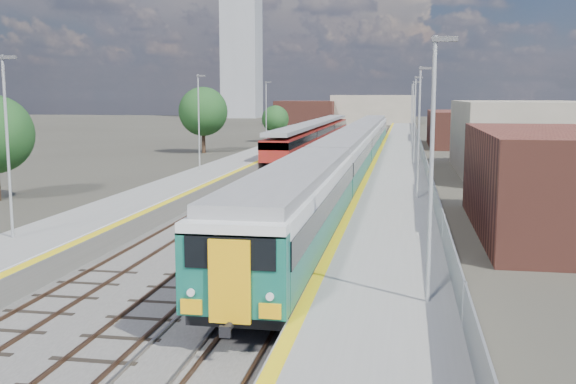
# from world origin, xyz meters

# --- Properties ---
(ground) EXTENTS (320.00, 320.00, 0.00)m
(ground) POSITION_xyz_m (0.00, 50.00, 0.00)
(ground) COLOR #47443A
(ground) RESTS_ON ground
(ballast_bed) EXTENTS (10.50, 155.00, 0.06)m
(ballast_bed) POSITION_xyz_m (-2.25, 52.50, 0.03)
(ballast_bed) COLOR #565451
(ballast_bed) RESTS_ON ground
(tracks) EXTENTS (8.96, 160.00, 0.17)m
(tracks) POSITION_xyz_m (-1.65, 54.18, 0.11)
(tracks) COLOR #4C3323
(tracks) RESTS_ON ground
(platform_right) EXTENTS (4.70, 155.00, 8.52)m
(platform_right) POSITION_xyz_m (5.28, 52.49, 0.54)
(platform_right) COLOR slate
(platform_right) RESTS_ON ground
(platform_left) EXTENTS (4.30, 155.00, 8.52)m
(platform_left) POSITION_xyz_m (-9.05, 52.49, 0.52)
(platform_left) COLOR slate
(platform_left) RESTS_ON ground
(buildings) EXTENTS (72.00, 185.50, 40.00)m
(buildings) POSITION_xyz_m (-18.12, 138.60, 10.70)
(buildings) COLOR brown
(buildings) RESTS_ON ground
(green_train) EXTENTS (3.03, 84.23, 3.33)m
(green_train) POSITION_xyz_m (1.50, 41.30, 2.35)
(green_train) COLOR black
(green_train) RESTS_ON ground
(red_train) EXTENTS (2.78, 56.48, 3.51)m
(red_train) POSITION_xyz_m (-5.50, 68.71, 2.08)
(red_train) COLOR black
(red_train) RESTS_ON ground
(tree_b) EXTENTS (5.85, 5.85, 7.93)m
(tree_b) POSITION_xyz_m (-18.12, 60.98, 5.00)
(tree_b) COLOR #382619
(tree_b) RESTS_ON ground
(tree_c) EXTENTS (4.02, 4.02, 5.45)m
(tree_c) POSITION_xyz_m (-13.29, 81.44, 3.43)
(tree_c) COLOR #382619
(tree_c) RESTS_ON ground
(tree_d) EXTENTS (4.36, 4.36, 5.91)m
(tree_d) POSITION_xyz_m (23.05, 63.53, 3.72)
(tree_d) COLOR #382619
(tree_d) RESTS_ON ground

